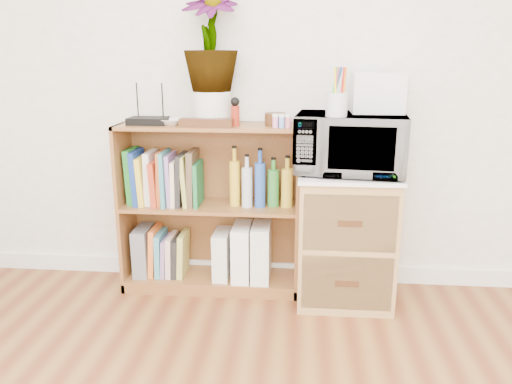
# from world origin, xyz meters

# --- Properties ---
(skirting_board) EXTENTS (4.00, 0.02, 0.10)m
(skirting_board) POSITION_xyz_m (0.00, 2.24, 0.05)
(skirting_board) COLOR white
(skirting_board) RESTS_ON ground
(bookshelf) EXTENTS (1.00, 0.30, 0.95)m
(bookshelf) POSITION_xyz_m (-0.35, 2.10, 0.47)
(bookshelf) COLOR brown
(bookshelf) RESTS_ON ground
(wicker_unit) EXTENTS (0.50, 0.45, 0.70)m
(wicker_unit) POSITION_xyz_m (0.40, 2.02, 0.35)
(wicker_unit) COLOR #9E7542
(wicker_unit) RESTS_ON ground
(microwave) EXTENTS (0.58, 0.43, 0.30)m
(microwave) POSITION_xyz_m (0.40, 2.02, 0.87)
(microwave) COLOR white
(microwave) RESTS_ON wicker_unit
(pen_cup) EXTENTS (0.10, 0.10, 0.11)m
(pen_cup) POSITION_xyz_m (0.32, 1.90, 1.08)
(pen_cup) COLOR silver
(pen_cup) RESTS_ON microwave
(small_appliance) EXTENTS (0.26, 0.21, 0.20)m
(small_appliance) POSITION_xyz_m (0.53, 2.09, 1.13)
(small_appliance) COLOR silver
(small_appliance) RESTS_ON microwave
(router) EXTENTS (0.21, 0.14, 0.04)m
(router) POSITION_xyz_m (-0.68, 2.08, 0.97)
(router) COLOR black
(router) RESTS_ON bookshelf
(white_bowl) EXTENTS (0.13, 0.13, 0.03)m
(white_bowl) POSITION_xyz_m (-0.55, 2.07, 0.97)
(white_bowl) COLOR silver
(white_bowl) RESTS_ON bookshelf
(plant_pot) EXTENTS (0.21, 0.21, 0.18)m
(plant_pot) POSITION_xyz_m (-0.33, 2.12, 1.04)
(plant_pot) COLOR silver
(plant_pot) RESTS_ON bookshelf
(potted_plant) EXTENTS (0.29, 0.29, 0.53)m
(potted_plant) POSITION_xyz_m (-0.33, 2.12, 1.39)
(potted_plant) COLOR #307937
(potted_plant) RESTS_ON plant_pot
(trinket_box) EXTENTS (0.28, 0.07, 0.04)m
(trinket_box) POSITION_xyz_m (-0.34, 2.00, 0.97)
(trinket_box) COLOR #3B1E10
(trinket_box) RESTS_ON bookshelf
(kokeshi_doll) EXTENTS (0.05, 0.05, 0.10)m
(kokeshi_doll) POSITION_xyz_m (-0.20, 2.06, 1.00)
(kokeshi_doll) COLOR maroon
(kokeshi_doll) RESTS_ON bookshelf
(wooden_bowl) EXTENTS (0.11, 0.11, 0.07)m
(wooden_bowl) POSITION_xyz_m (0.01, 2.11, 0.98)
(wooden_bowl) COLOR #3D2610
(wooden_bowl) RESTS_ON bookshelf
(paint_jars) EXTENTS (0.12, 0.04, 0.06)m
(paint_jars) POSITION_xyz_m (0.05, 2.01, 0.98)
(paint_jars) COLOR pink
(paint_jars) RESTS_ON bookshelf
(file_box) EXTENTS (0.08, 0.22, 0.28)m
(file_box) POSITION_xyz_m (-0.75, 2.10, 0.21)
(file_box) COLOR slate
(file_box) RESTS_ON bookshelf
(magazine_holder_left) EXTENTS (0.09, 0.22, 0.27)m
(magazine_holder_left) POSITION_xyz_m (-0.29, 2.09, 0.21)
(magazine_holder_left) COLOR silver
(magazine_holder_left) RESTS_ON bookshelf
(magazine_holder_mid) EXTENTS (0.10, 0.25, 0.32)m
(magazine_holder_mid) POSITION_xyz_m (-0.17, 2.09, 0.23)
(magazine_holder_mid) COLOR white
(magazine_holder_mid) RESTS_ON bookshelf
(magazine_holder_right) EXTENTS (0.10, 0.26, 0.32)m
(magazine_holder_right) POSITION_xyz_m (-0.06, 2.09, 0.23)
(magazine_holder_right) COLOR white
(magazine_holder_right) RESTS_ON bookshelf
(cookbooks) EXTENTS (0.41, 0.20, 0.31)m
(cookbooks) POSITION_xyz_m (-0.61, 2.10, 0.64)
(cookbooks) COLOR #217E29
(cookbooks) RESTS_ON bookshelf
(liquor_bottles) EXTENTS (0.43, 0.07, 0.32)m
(liquor_bottles) POSITION_xyz_m (-0.02, 2.10, 0.65)
(liquor_bottles) COLOR gold
(liquor_bottles) RESTS_ON bookshelf
(lower_books) EXTENTS (0.21, 0.19, 0.28)m
(lower_books) POSITION_xyz_m (-0.60, 2.10, 0.19)
(lower_books) COLOR orange
(lower_books) RESTS_ON bookshelf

